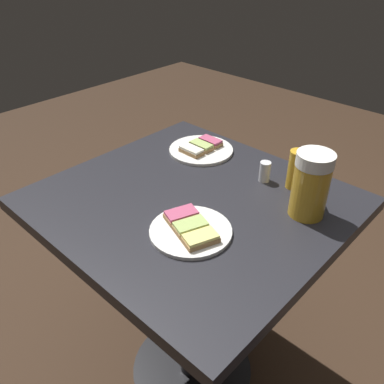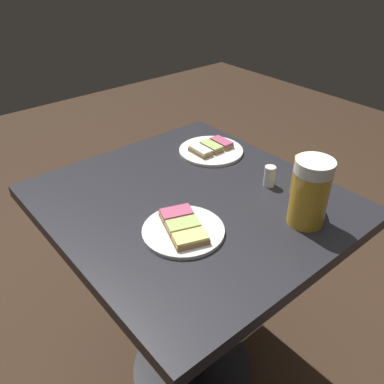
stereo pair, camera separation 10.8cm
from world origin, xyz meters
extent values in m
plane|color=#382619|center=(0.00, 0.00, 0.00)|extent=(6.00, 6.00, 0.00)
cylinder|color=black|center=(0.00, 0.00, 0.01)|extent=(0.44, 0.44, 0.01)
cylinder|color=black|center=(0.00, 0.00, 0.39)|extent=(0.09, 0.09, 0.74)
cube|color=#232328|center=(0.00, 0.00, 0.76)|extent=(0.73, 0.77, 0.04)
cylinder|color=white|center=(0.22, 0.17, 0.78)|extent=(0.21, 0.21, 0.01)
cube|color=#9E7547|center=(0.27, 0.17, 0.79)|extent=(0.04, 0.08, 0.01)
cube|color=#BC4C70|center=(0.27, 0.17, 0.80)|extent=(0.04, 0.08, 0.01)
cube|color=#9E7547|center=(0.22, 0.17, 0.79)|extent=(0.04, 0.08, 0.01)
cube|color=#ADC66B|center=(0.22, 0.17, 0.80)|extent=(0.04, 0.08, 0.01)
cube|color=#9E7547|center=(0.18, 0.17, 0.79)|extent=(0.04, 0.08, 0.01)
cube|color=white|center=(0.18, 0.17, 0.80)|extent=(0.04, 0.08, 0.01)
cylinder|color=white|center=(-0.11, -0.10, 0.78)|extent=(0.20, 0.20, 0.01)
cube|color=#9E7547|center=(-0.09, -0.05, 0.79)|extent=(0.09, 0.07, 0.01)
cube|color=#BC4C70|center=(-0.09, -0.05, 0.80)|extent=(0.09, 0.07, 0.01)
cube|color=#9E7547|center=(-0.11, -0.10, 0.79)|extent=(0.09, 0.07, 0.01)
cube|color=#ADC66B|center=(-0.11, -0.10, 0.80)|extent=(0.09, 0.07, 0.01)
cube|color=#9E7547|center=(-0.13, -0.15, 0.79)|extent=(0.09, 0.07, 0.01)
cube|color=#EFE07A|center=(-0.13, -0.15, 0.80)|extent=(0.09, 0.07, 0.01)
cylinder|color=gold|center=(0.15, -0.26, 0.85)|extent=(0.09, 0.09, 0.14)
cylinder|color=white|center=(0.15, -0.26, 0.93)|extent=(0.09, 0.09, 0.03)
torus|color=silver|center=(0.19, -0.23, 0.85)|extent=(0.08, 0.07, 0.09)
cylinder|color=gold|center=(0.24, -0.17, 0.83)|extent=(0.05, 0.05, 0.11)
cylinder|color=silver|center=(0.21, -0.09, 0.81)|extent=(0.03, 0.03, 0.06)
camera|label=1|loc=(-0.66, -0.62, 1.39)|focal=37.53mm
camera|label=2|loc=(-0.58, -0.69, 1.39)|focal=37.53mm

